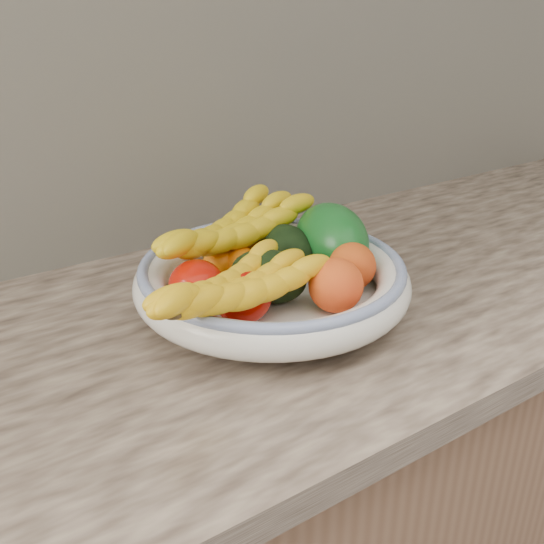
{
  "coord_description": "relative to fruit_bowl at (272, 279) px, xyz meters",
  "views": [
    {
      "loc": [
        -0.43,
        1.01,
        1.32
      ],
      "look_at": [
        0.0,
        1.66,
        0.96
      ],
      "focal_mm": 40.0,
      "sensor_mm": 36.0,
      "label": 1
    }
  ],
  "objects": [
    {
      "name": "kitchen_counter",
      "position": [
        0.0,
        0.03,
        -0.48
      ],
      "size": [
        2.44,
        0.66,
        1.4
      ],
      "color": "brown",
      "rests_on": "ground"
    },
    {
      "name": "fruit_bowl",
      "position": [
        0.0,
        0.0,
        0.0
      ],
      "size": [
        0.39,
        0.39,
        0.08
      ],
      "color": "silver",
      "rests_on": "kitchen_counter"
    },
    {
      "name": "clementine_back_left",
      "position": [
        -0.04,
        0.08,
        0.01
      ],
      "size": [
        0.07,
        0.07,
        0.05
      ],
      "primitive_type": "ellipsoid",
      "rotation": [
        0.0,
        0.0,
        -0.36
      ],
      "color": "orange",
      "rests_on": "fruit_bowl"
    },
    {
      "name": "clementine_back_right",
      "position": [
        0.03,
        0.11,
        0.01
      ],
      "size": [
        0.06,
        0.06,
        0.05
      ],
      "primitive_type": "ellipsoid",
      "rotation": [
        0.0,
        0.0,
        -0.16
      ],
      "color": "#DF5F04",
      "rests_on": "fruit_bowl"
    },
    {
      "name": "clementine_back_mid",
      "position": [
        -0.01,
        0.06,
        0.01
      ],
      "size": [
        0.06,
        0.06,
        0.05
      ],
      "primitive_type": "ellipsoid",
      "rotation": [
        0.0,
        0.0,
        -0.05
      ],
      "color": "orange",
      "rests_on": "fruit_bowl"
    },
    {
      "name": "tomato_left",
      "position": [
        -0.11,
        0.02,
        0.01
      ],
      "size": [
        0.08,
        0.08,
        0.07
      ],
      "primitive_type": "ellipsoid",
      "rotation": [
        0.0,
        0.0,
        0.1
      ],
      "color": "#BA1104",
      "rests_on": "fruit_bowl"
    },
    {
      "name": "tomato_near_left",
      "position": [
        -0.08,
        -0.05,
        0.01
      ],
      "size": [
        0.08,
        0.08,
        0.07
      ],
      "primitive_type": "ellipsoid",
      "rotation": [
        0.0,
        0.0,
        0.11
      ],
      "color": "#B00A01",
      "rests_on": "fruit_bowl"
    },
    {
      "name": "avocado_center",
      "position": [
        -0.02,
        -0.02,
        0.02
      ],
      "size": [
        0.13,
        0.13,
        0.08
      ],
      "primitive_type": "ellipsoid",
      "rotation": [
        0.0,
        0.0,
        0.64
      ],
      "color": "black",
      "rests_on": "fruit_bowl"
    },
    {
      "name": "avocado_right",
      "position": [
        0.06,
        0.05,
        0.02
      ],
      "size": [
        0.09,
        0.12,
        0.07
      ],
      "primitive_type": "ellipsoid",
      "rotation": [
        0.0,
        0.0,
        -0.12
      ],
      "color": "black",
      "rests_on": "fruit_bowl"
    },
    {
      "name": "green_mango",
      "position": [
        0.12,
        0.02,
        0.03
      ],
      "size": [
        0.16,
        0.18,
        0.13
      ],
      "primitive_type": "ellipsoid",
      "rotation": [
        0.0,
        0.31,
        -0.22
      ],
      "color": "#0E4C17",
      "rests_on": "fruit_bowl"
    },
    {
      "name": "peach_front",
      "position": [
        0.04,
        -0.09,
        0.02
      ],
      "size": [
        0.09,
        0.09,
        0.07
      ],
      "primitive_type": "ellipsoid",
      "rotation": [
        0.0,
        0.0,
        -0.23
      ],
      "color": "orange",
      "rests_on": "fruit_bowl"
    },
    {
      "name": "peach_right",
      "position": [
        0.1,
        -0.06,
        0.02
      ],
      "size": [
        0.08,
        0.08,
        0.07
      ],
      "primitive_type": "ellipsoid",
      "rotation": [
        0.0,
        0.0,
        0.29
      ],
      "color": "orange",
      "rests_on": "fruit_bowl"
    },
    {
      "name": "banana_bunch_back",
      "position": [
        -0.01,
        0.09,
        0.04
      ],
      "size": [
        0.34,
        0.22,
        0.09
      ],
      "primitive_type": null,
      "rotation": [
        0.0,
        0.0,
        0.36
      ],
      "color": "yellow",
      "rests_on": "fruit_bowl"
    },
    {
      "name": "banana_bunch_front",
      "position": [
        -0.1,
        -0.07,
        0.03
      ],
      "size": [
        0.31,
        0.19,
        0.08
      ],
      "primitive_type": null,
      "rotation": [
        0.0,
        0.0,
        0.3
      ],
      "color": "yellow",
      "rests_on": "fruit_bowl"
    }
  ]
}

